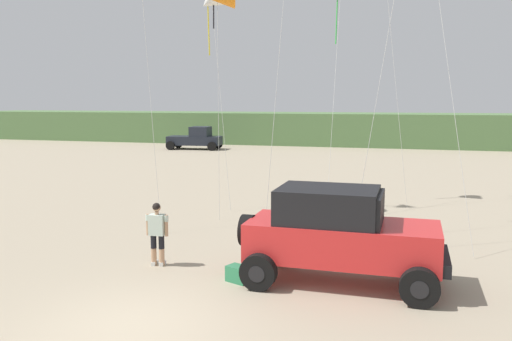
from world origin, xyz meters
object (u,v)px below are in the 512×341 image
jeep (339,233)px  cooler_box (239,274)px  person_watching (157,230)px  kite_red_delta (212,0)px  distant_pickup (196,139)px

jeep → cooler_box: size_ratio=8.69×
person_watching → kite_red_delta: kite_red_delta is taller
person_watching → distant_pickup: distant_pickup is taller
jeep → distant_pickup: size_ratio=1.02×
distant_pickup → cooler_box: bearing=-66.2°
jeep → kite_red_delta: 13.48m
person_watching → distant_pickup: 32.86m
cooler_box → kite_red_delta: kite_red_delta is taller
kite_red_delta → distant_pickup: bearing=114.0°
cooler_box → kite_red_delta: 13.57m
kite_red_delta → cooler_box: bearing=-66.6°
jeep → person_watching: 4.71m
distant_pickup → kite_red_delta: kite_red_delta is taller
jeep → distant_pickup: (-16.14, 30.83, -0.26)m
person_watching → jeep: bearing=-0.3°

